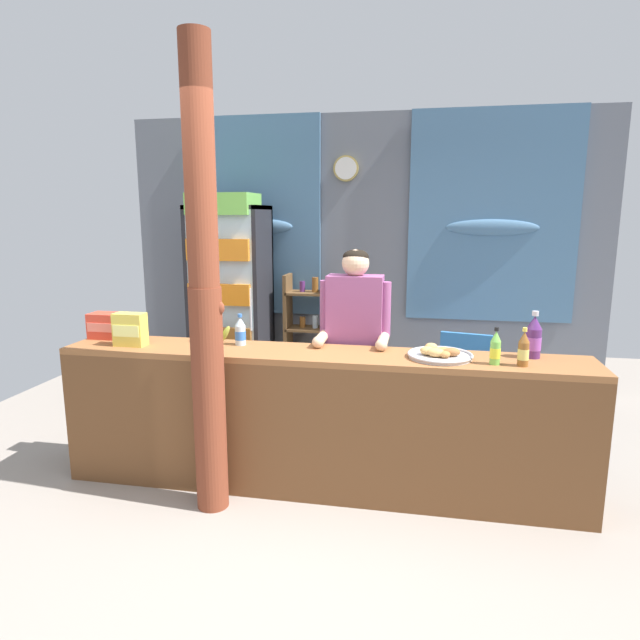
% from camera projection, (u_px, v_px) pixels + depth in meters
% --- Properties ---
extents(ground_plane, '(6.85, 6.85, 0.00)m').
position_uv_depth(ground_plane, '(334.00, 449.00, 4.30)').
color(ground_plane, gray).
extents(back_wall_curtained, '(4.84, 0.22, 2.81)m').
position_uv_depth(back_wall_curtained, '(364.00, 251.00, 5.58)').
color(back_wall_curtained, slate).
rests_on(back_wall_curtained, ground).
extents(stall_counter, '(3.44, 0.47, 0.94)m').
position_uv_depth(stall_counter, '(316.00, 412.00, 3.49)').
color(stall_counter, '#935B33').
rests_on(stall_counter, ground).
extents(timber_post, '(0.22, 0.20, 2.81)m').
position_uv_depth(timber_post, '(205.00, 297.00, 3.21)').
color(timber_post, brown).
rests_on(timber_post, ground).
extents(drink_fridge, '(0.72, 0.63, 2.02)m').
position_uv_depth(drink_fridge, '(229.00, 289.00, 5.33)').
color(drink_fridge, '#232328').
rests_on(drink_fridge, ground).
extents(bottle_shelf_rack, '(0.48, 0.28, 1.23)m').
position_uv_depth(bottle_shelf_rack, '(309.00, 332.00, 5.55)').
color(bottle_shelf_rack, brown).
rests_on(bottle_shelf_rack, ground).
extents(plastic_lawn_chair, '(0.52, 0.52, 0.86)m').
position_uv_depth(plastic_lawn_chair, '(466.00, 372.00, 4.66)').
color(plastic_lawn_chair, '#3884D6').
rests_on(plastic_lawn_chair, ground).
extents(shopkeeper, '(0.50, 0.42, 1.59)m').
position_uv_depth(shopkeeper, '(355.00, 333.00, 3.84)').
color(shopkeeper, '#28282D').
rests_on(shopkeeper, ground).
extents(soda_bottle_grape_soda, '(0.10, 0.10, 0.30)m').
position_uv_depth(soda_bottle_grape_soda, '(534.00, 338.00, 3.37)').
color(soda_bottle_grape_soda, '#56286B').
rests_on(soda_bottle_grape_soda, stall_counter).
extents(soda_bottle_water, '(0.07, 0.07, 0.22)m').
position_uv_depth(soda_bottle_water, '(240.00, 332.00, 3.71)').
color(soda_bottle_water, silver).
rests_on(soda_bottle_water, stall_counter).
extents(soda_bottle_lime_soda, '(0.06, 0.06, 0.23)m').
position_uv_depth(soda_bottle_lime_soda, '(495.00, 349.00, 3.22)').
color(soda_bottle_lime_soda, '#75C64C').
rests_on(soda_bottle_lime_soda, stall_counter).
extents(soda_bottle_iced_tea, '(0.06, 0.06, 0.23)m').
position_uv_depth(soda_bottle_iced_tea, '(523.00, 350.00, 3.19)').
color(soda_bottle_iced_tea, brown).
rests_on(soda_bottle_iced_tea, stall_counter).
extents(snack_box_instant_noodle, '(0.21, 0.11, 0.22)m').
position_uv_depth(snack_box_instant_noodle, '(130.00, 329.00, 3.68)').
color(snack_box_instant_noodle, '#EAD14C').
rests_on(snack_box_instant_noodle, stall_counter).
extents(snack_box_crackers, '(0.24, 0.16, 0.18)m').
position_uv_depth(snack_box_crackers, '(107.00, 326.00, 3.92)').
color(snack_box_crackers, '#E5422D').
rests_on(snack_box_crackers, stall_counter).
extents(pastry_tray, '(0.40, 0.40, 0.07)m').
position_uv_depth(pastry_tray, '(440.00, 354.00, 3.39)').
color(pastry_tray, '#BCBCC1').
rests_on(pastry_tray, stall_counter).
extents(banana_bunch, '(0.27, 0.06, 0.16)m').
position_uv_depth(banana_bunch, '(213.00, 334.00, 3.80)').
color(banana_bunch, '#B7C647').
rests_on(banana_bunch, stall_counter).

